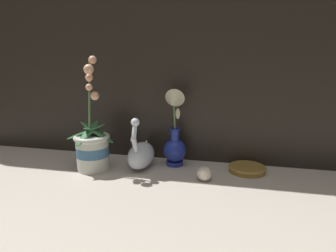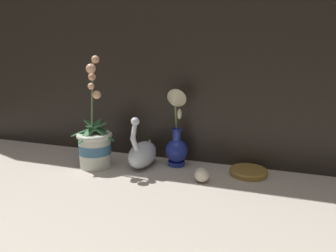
{
  "view_description": "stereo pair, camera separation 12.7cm",
  "coord_description": "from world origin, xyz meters",
  "views": [
    {
      "loc": [
        0.26,
        -1.05,
        0.49
      ],
      "look_at": [
        -0.01,
        0.15,
        0.19
      ],
      "focal_mm": 35.0,
      "sensor_mm": 36.0,
      "label": 1
    },
    {
      "loc": [
        0.38,
        -1.02,
        0.49
      ],
      "look_at": [
        -0.01,
        0.15,
        0.19
      ],
      "focal_mm": 35.0,
      "sensor_mm": 36.0,
      "label": 2
    }
  ],
  "objects": [
    {
      "name": "swan_figurine",
      "position": [
        -0.13,
        0.17,
        0.06
      ],
      "size": [
        0.1,
        0.21,
        0.22
      ],
      "color": "silver",
      "rests_on": "ground_plane"
    },
    {
      "name": "ground_plane",
      "position": [
        0.0,
        0.0,
        0.0
      ],
      "size": [
        2.8,
        2.8,
        0.0
      ],
      "primitive_type": "plane",
      "color": "#BCB2A3"
    },
    {
      "name": "window_backdrop",
      "position": [
        0.0,
        0.31,
        0.6
      ],
      "size": [
        2.8,
        0.03,
        1.2
      ],
      "color": "black",
      "rests_on": "ground_plane"
    },
    {
      "name": "amber_dish",
      "position": [
        0.3,
        0.21,
        0.01
      ],
      "size": [
        0.15,
        0.15,
        0.02
      ],
      "color": "olive",
      "rests_on": "ground_plane"
    },
    {
      "name": "glass_sphere",
      "position": [
        0.14,
        0.09,
        0.03
      ],
      "size": [
        0.06,
        0.06,
        0.06
      ],
      "color": "beige",
      "rests_on": "ground_plane"
    },
    {
      "name": "orchid_potted_plant",
      "position": [
        -0.31,
        0.1,
        0.1
      ],
      "size": [
        0.2,
        0.18,
        0.45
      ],
      "color": "beige",
      "rests_on": "ground_plane"
    },
    {
      "name": "blue_vase",
      "position": [
        0.0,
        0.21,
        0.12
      ],
      "size": [
        0.09,
        0.12,
        0.32
      ],
      "color": "navy",
      "rests_on": "ground_plane"
    }
  ]
}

